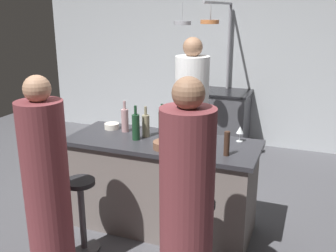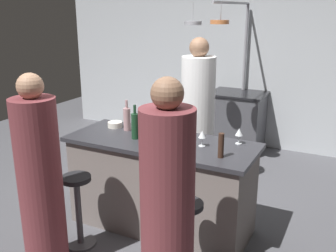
{
  "view_description": "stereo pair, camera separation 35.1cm",
  "coord_description": "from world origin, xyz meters",
  "px_view_note": "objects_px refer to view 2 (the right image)",
  "views": [
    {
      "loc": [
        1.28,
        -3.16,
        2.08
      ],
      "look_at": [
        0.0,
        0.15,
        1.0
      ],
      "focal_mm": 41.35,
      "sensor_mm": 36.0,
      "label": 1
    },
    {
      "loc": [
        1.6,
        -3.02,
        2.08
      ],
      "look_at": [
        0.0,
        0.15,
        1.0
      ],
      "focal_mm": 41.35,
      "sensor_mm": 36.0,
      "label": 2
    }
  ],
  "objects_px": {
    "guest_left": "(40,184)",
    "wine_glass_near_right_guest": "(202,135)",
    "pepper_mill": "(221,145)",
    "wine_bottle_rose": "(127,119)",
    "wine_bottle_green": "(135,125)",
    "wine_bottle_red": "(163,121)",
    "wine_bottle_white": "(146,124)",
    "mixing_bowl_ceramic": "(115,124)",
    "stove_range": "(237,121)",
    "bar_stool_left": "(78,208)",
    "chef": "(197,123)",
    "mixing_bowl_wooden": "(161,145)",
    "bar_stool_right": "(186,238)",
    "wine_glass_near_left_guest": "(239,133)",
    "guest_right": "(167,214)"
  },
  "relations": [
    {
      "from": "guest_left",
      "to": "wine_glass_near_right_guest",
      "type": "relative_size",
      "value": 11.22
    },
    {
      "from": "pepper_mill",
      "to": "wine_bottle_rose",
      "type": "bearing_deg",
      "value": 165.4
    },
    {
      "from": "wine_bottle_green",
      "to": "wine_bottle_red",
      "type": "relative_size",
      "value": 1.14
    },
    {
      "from": "pepper_mill",
      "to": "wine_bottle_green",
      "type": "relative_size",
      "value": 0.64
    },
    {
      "from": "guest_left",
      "to": "wine_bottle_red",
      "type": "height_order",
      "value": "guest_left"
    },
    {
      "from": "wine_bottle_white",
      "to": "wine_bottle_rose",
      "type": "bearing_deg",
      "value": 164.92
    },
    {
      "from": "guest_left",
      "to": "wine_bottle_green",
      "type": "xyz_separation_m",
      "value": [
        0.31,
        0.93,
        0.27
      ]
    },
    {
      "from": "pepper_mill",
      "to": "mixing_bowl_ceramic",
      "type": "xyz_separation_m",
      "value": [
        -1.26,
        0.32,
        -0.08
      ]
    },
    {
      "from": "wine_bottle_green",
      "to": "wine_bottle_rose",
      "type": "xyz_separation_m",
      "value": [
        -0.21,
        0.19,
        -0.01
      ]
    },
    {
      "from": "stove_range",
      "to": "bar_stool_left",
      "type": "relative_size",
      "value": 1.31
    },
    {
      "from": "chef",
      "to": "mixing_bowl_wooden",
      "type": "bearing_deg",
      "value": -84.67
    },
    {
      "from": "bar_stool_right",
      "to": "bar_stool_left",
      "type": "xyz_separation_m",
      "value": [
        -1.06,
        0.0,
        0.0
      ]
    },
    {
      "from": "bar_stool_right",
      "to": "guest_left",
      "type": "distance_m",
      "value": 1.22
    },
    {
      "from": "bar_stool_left",
      "to": "wine_bottle_rose",
      "type": "xyz_separation_m",
      "value": [
        0.06,
        0.75,
        0.65
      ]
    },
    {
      "from": "wine_bottle_green",
      "to": "bar_stool_right",
      "type": "bearing_deg",
      "value": -35.54
    },
    {
      "from": "stove_range",
      "to": "mixing_bowl_ceramic",
      "type": "distance_m",
      "value": 2.42
    },
    {
      "from": "wine_bottle_white",
      "to": "wine_glass_near_left_guest",
      "type": "height_order",
      "value": "wine_bottle_white"
    },
    {
      "from": "stove_range",
      "to": "guest_right",
      "type": "bearing_deg",
      "value": -80.54
    },
    {
      "from": "bar_stool_right",
      "to": "wine_glass_near_left_guest",
      "type": "xyz_separation_m",
      "value": [
        0.13,
        0.86,
        0.63
      ]
    },
    {
      "from": "bar_stool_left",
      "to": "wine_bottle_white",
      "type": "distance_m",
      "value": 0.98
    },
    {
      "from": "stove_range",
      "to": "bar_stool_left",
      "type": "distance_m",
      "value": 3.11
    },
    {
      "from": "mixing_bowl_ceramic",
      "to": "wine_bottle_red",
      "type": "bearing_deg",
      "value": 8.95
    },
    {
      "from": "chef",
      "to": "guest_left",
      "type": "height_order",
      "value": "chef"
    },
    {
      "from": "pepper_mill",
      "to": "wine_bottle_red",
      "type": "xyz_separation_m",
      "value": [
        -0.74,
        0.4,
        0.0
      ]
    },
    {
      "from": "guest_left",
      "to": "wine_bottle_white",
      "type": "distance_m",
      "value": 1.14
    },
    {
      "from": "guest_right",
      "to": "mixing_bowl_wooden",
      "type": "xyz_separation_m",
      "value": [
        -0.47,
        0.81,
        0.15
      ]
    },
    {
      "from": "wine_bottle_rose",
      "to": "wine_glass_near_right_guest",
      "type": "bearing_deg",
      "value": -6.88
    },
    {
      "from": "wine_bottle_rose",
      "to": "guest_right",
      "type": "bearing_deg",
      "value": -47.61
    },
    {
      "from": "wine_bottle_white",
      "to": "wine_glass_near_left_guest",
      "type": "distance_m",
      "value": 0.89
    },
    {
      "from": "pepper_mill",
      "to": "wine_bottle_red",
      "type": "height_order",
      "value": "wine_bottle_red"
    },
    {
      "from": "chef",
      "to": "mixing_bowl_wooden",
      "type": "relative_size",
      "value": 8.6
    },
    {
      "from": "pepper_mill",
      "to": "mixing_bowl_wooden",
      "type": "bearing_deg",
      "value": -176.83
    },
    {
      "from": "wine_bottle_rose",
      "to": "stove_range",
      "type": "bearing_deg",
      "value": 79.03
    },
    {
      "from": "bar_stool_right",
      "to": "wine_bottle_green",
      "type": "relative_size",
      "value": 2.07
    },
    {
      "from": "mixing_bowl_ceramic",
      "to": "bar_stool_left",
      "type": "bearing_deg",
      "value": -81.94
    },
    {
      "from": "bar_stool_right",
      "to": "wine_bottle_rose",
      "type": "relative_size",
      "value": 2.17
    },
    {
      "from": "wine_bottle_red",
      "to": "wine_glass_near_left_guest",
      "type": "relative_size",
      "value": 1.97
    },
    {
      "from": "guest_left",
      "to": "wine_glass_near_left_guest",
      "type": "height_order",
      "value": "guest_left"
    },
    {
      "from": "wine_bottle_white",
      "to": "mixing_bowl_ceramic",
      "type": "height_order",
      "value": "wine_bottle_white"
    },
    {
      "from": "stove_range",
      "to": "bar_stool_right",
      "type": "distance_m",
      "value": 3.12
    },
    {
      "from": "stove_range",
      "to": "wine_glass_near_left_guest",
      "type": "bearing_deg",
      "value": -73.02
    },
    {
      "from": "wine_bottle_green",
      "to": "wine_glass_near_right_guest",
      "type": "xyz_separation_m",
      "value": [
        0.64,
        0.08,
        -0.02
      ]
    },
    {
      "from": "wine_bottle_green",
      "to": "mixing_bowl_ceramic",
      "type": "distance_m",
      "value": 0.45
    },
    {
      "from": "wine_glass_near_left_guest",
      "to": "pepper_mill",
      "type": "bearing_deg",
      "value": -94.89
    },
    {
      "from": "wine_glass_near_right_guest",
      "to": "mixing_bowl_ceramic",
      "type": "relative_size",
      "value": 0.98
    },
    {
      "from": "mixing_bowl_wooden",
      "to": "stove_range",
      "type": "bearing_deg",
      "value": 92.18
    },
    {
      "from": "guest_right",
      "to": "wine_bottle_white",
      "type": "height_order",
      "value": "guest_right"
    },
    {
      "from": "guest_right",
      "to": "guest_left",
      "type": "height_order",
      "value": "guest_right"
    },
    {
      "from": "wine_bottle_white",
      "to": "pepper_mill",
      "type": "bearing_deg",
      "value": -14.45
    },
    {
      "from": "guest_left",
      "to": "mixing_bowl_ceramic",
      "type": "xyz_separation_m",
      "value": [
        -0.07,
        1.15,
        0.17
      ]
    }
  ]
}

